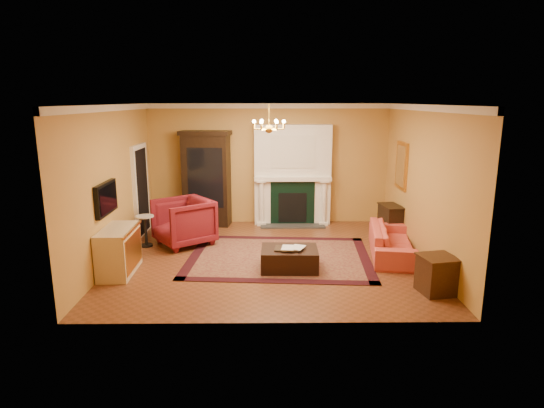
{
  "coord_description": "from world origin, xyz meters",
  "views": [
    {
      "loc": [
        -0.04,
        -8.64,
        3.09
      ],
      "look_at": [
        0.06,
        0.3,
        1.03
      ],
      "focal_mm": 30.0,
      "sensor_mm": 36.0,
      "label": 1
    }
  ],
  "objects_px": {
    "wingback_armchair": "(184,220)",
    "pedestal_table": "(146,229)",
    "end_table": "(437,276)",
    "console_table": "(390,222)",
    "coral_sofa": "(392,236)",
    "leather_ottoman": "(289,259)",
    "commode": "(119,251)",
    "china_cabinet": "(207,181)"
  },
  "relations": [
    {
      "from": "coral_sofa",
      "to": "console_table",
      "type": "bearing_deg",
      "value": -3.99
    },
    {
      "from": "wingback_armchair",
      "to": "commode",
      "type": "relative_size",
      "value": 0.99
    },
    {
      "from": "pedestal_table",
      "to": "coral_sofa",
      "type": "bearing_deg",
      "value": -7.16
    },
    {
      "from": "console_table",
      "to": "leather_ottoman",
      "type": "bearing_deg",
      "value": -148.82
    },
    {
      "from": "commode",
      "to": "coral_sofa",
      "type": "relative_size",
      "value": 0.55
    },
    {
      "from": "end_table",
      "to": "console_table",
      "type": "bearing_deg",
      "value": 88.88
    },
    {
      "from": "china_cabinet",
      "to": "commode",
      "type": "distance_m",
      "value": 3.56
    },
    {
      "from": "china_cabinet",
      "to": "leather_ottoman",
      "type": "height_order",
      "value": "china_cabinet"
    },
    {
      "from": "china_cabinet",
      "to": "console_table",
      "type": "height_order",
      "value": "china_cabinet"
    },
    {
      "from": "pedestal_table",
      "to": "console_table",
      "type": "xyz_separation_m",
      "value": [
        5.43,
        0.59,
        -0.03
      ]
    },
    {
      "from": "wingback_armchair",
      "to": "end_table",
      "type": "distance_m",
      "value": 5.27
    },
    {
      "from": "coral_sofa",
      "to": "console_table",
      "type": "relative_size",
      "value": 2.81
    },
    {
      "from": "china_cabinet",
      "to": "console_table",
      "type": "xyz_separation_m",
      "value": [
        4.32,
        -1.15,
        -0.76
      ]
    },
    {
      "from": "console_table",
      "to": "coral_sofa",
      "type": "bearing_deg",
      "value": -112.07
    },
    {
      "from": "china_cabinet",
      "to": "wingback_armchair",
      "type": "bearing_deg",
      "value": -93.46
    },
    {
      "from": "commode",
      "to": "china_cabinet",
      "type": "bearing_deg",
      "value": 68.77
    },
    {
      "from": "coral_sofa",
      "to": "end_table",
      "type": "bearing_deg",
      "value": -163.11
    },
    {
      "from": "wingback_armchair",
      "to": "console_table",
      "type": "relative_size",
      "value": 1.53
    },
    {
      "from": "wingback_armchair",
      "to": "leather_ottoman",
      "type": "height_order",
      "value": "wingback_armchair"
    },
    {
      "from": "coral_sofa",
      "to": "end_table",
      "type": "relative_size",
      "value": 3.42
    },
    {
      "from": "commode",
      "to": "coral_sofa",
      "type": "bearing_deg",
      "value": 8.47
    },
    {
      "from": "coral_sofa",
      "to": "end_table",
      "type": "height_order",
      "value": "coral_sofa"
    },
    {
      "from": "end_table",
      "to": "console_table",
      "type": "distance_m",
      "value": 3.08
    },
    {
      "from": "wingback_armchair",
      "to": "leather_ottoman",
      "type": "xyz_separation_m",
      "value": [
        2.22,
        -1.53,
        -0.35
      ]
    },
    {
      "from": "commode",
      "to": "console_table",
      "type": "height_order",
      "value": "commode"
    },
    {
      "from": "commode",
      "to": "coral_sofa",
      "type": "height_order",
      "value": "commode"
    },
    {
      "from": "end_table",
      "to": "wingback_armchair",
      "type": "bearing_deg",
      "value": 150.26
    },
    {
      "from": "console_table",
      "to": "china_cabinet",
      "type": "bearing_deg",
      "value": 156.56
    },
    {
      "from": "coral_sofa",
      "to": "console_table",
      "type": "distance_m",
      "value": 1.27
    },
    {
      "from": "pedestal_table",
      "to": "commode",
      "type": "xyz_separation_m",
      "value": [
        -0.08,
        -1.54,
        0.03
      ]
    },
    {
      "from": "leather_ottoman",
      "to": "end_table",
      "type": "bearing_deg",
      "value": -23.39
    },
    {
      "from": "console_table",
      "to": "leather_ottoman",
      "type": "height_order",
      "value": "console_table"
    },
    {
      "from": "wingback_armchair",
      "to": "console_table",
      "type": "bearing_deg",
      "value": 59.89
    },
    {
      "from": "pedestal_table",
      "to": "leather_ottoman",
      "type": "bearing_deg",
      "value": -24.96
    },
    {
      "from": "coral_sofa",
      "to": "leather_ottoman",
      "type": "distance_m",
      "value": 2.25
    },
    {
      "from": "china_cabinet",
      "to": "pedestal_table",
      "type": "height_order",
      "value": "china_cabinet"
    },
    {
      "from": "console_table",
      "to": "commode",
      "type": "bearing_deg",
      "value": -167.38
    },
    {
      "from": "wingback_armchair",
      "to": "pedestal_table",
      "type": "xyz_separation_m",
      "value": [
        -0.8,
        -0.12,
        -0.16
      ]
    },
    {
      "from": "pedestal_table",
      "to": "leather_ottoman",
      "type": "distance_m",
      "value": 3.34
    },
    {
      "from": "commode",
      "to": "leather_ottoman",
      "type": "distance_m",
      "value": 3.11
    },
    {
      "from": "coral_sofa",
      "to": "commode",
      "type": "bearing_deg",
      "value": 109.29
    },
    {
      "from": "console_table",
      "to": "leather_ottoman",
      "type": "distance_m",
      "value": 3.13
    }
  ]
}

